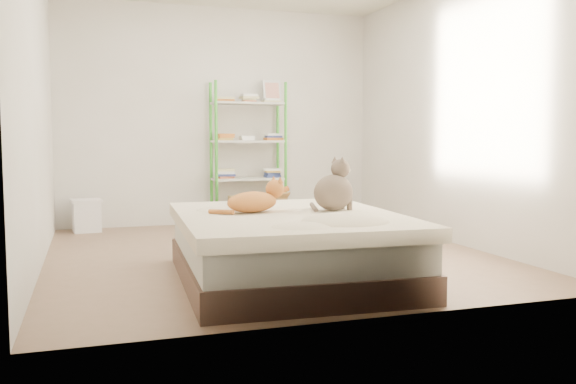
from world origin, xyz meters
name	(u,v)px	position (x,y,z in m)	size (l,w,h in m)	color
room	(268,108)	(0.00, 0.00, 1.30)	(3.81, 4.21, 2.61)	#8F705A
bed	(288,247)	(-0.16, -1.05, 0.25)	(1.64, 2.01, 0.49)	brown
orange_cat	(252,199)	(-0.39, -0.92, 0.59)	(0.48, 0.26, 0.20)	gold
grey_cat	(333,185)	(0.22, -0.99, 0.69)	(0.29, 0.34, 0.39)	#706053
shelf_unit	(249,155)	(0.31, 1.88, 0.84)	(0.88, 0.36, 1.74)	green
cardboard_box	(257,213)	(0.27, 1.36, 0.20)	(0.59, 0.57, 0.45)	#A88455
white_bin	(87,215)	(-1.56, 1.85, 0.18)	(0.35, 0.31, 0.36)	white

